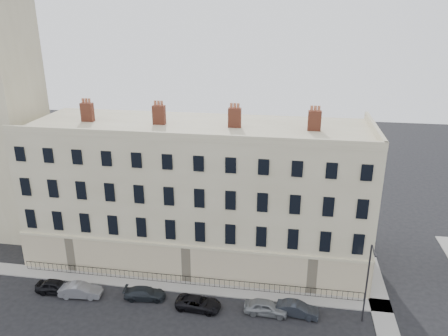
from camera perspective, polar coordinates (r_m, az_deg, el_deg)
The scene contains 12 objects.
ground at distance 41.01m, azimuth 1.71°, elevation -20.05°, with size 160.00×160.00×0.00m, color black.
terrace at distance 48.10m, azimuth -3.38°, elevation -3.16°, with size 36.22×12.22×17.00m.
pavement_terrace at distance 46.82m, azimuth -10.07°, elevation -14.56°, with size 48.00×2.00×0.12m, color gray.
pavement_east_return at distance 48.06m, azimuth 19.14°, elevation -14.47°, with size 2.00×24.00×0.12m, color gray.
railings at distance 45.84m, azimuth -5.06°, elevation -14.39°, with size 35.00×0.04×0.96m.
car_a at distance 47.52m, azimuth -21.06°, elevation -14.26°, with size 1.61×4.00×1.36m, color black.
car_b at distance 46.22m, azimuth -18.23°, elevation -14.95°, with size 1.42×4.08×1.34m, color slate.
car_c at distance 44.51m, azimuth -10.30°, elevation -15.80°, with size 1.63×4.00×1.16m, color black.
car_d at distance 42.67m, azimuth -3.36°, elevation -17.22°, with size 1.96×4.26×1.18m, color black.
car_e at distance 42.17m, azimuth 5.53°, elevation -17.65°, with size 1.63×4.04×1.38m, color slate.
car_f at distance 42.37m, azimuth 9.56°, elevation -17.74°, with size 1.35×3.86×1.27m, color #20242B.
streetlamp at distance 40.86m, azimuth 18.23°, elevation -13.83°, with size 0.27×1.68×7.78m.
Camera 1 is at (3.87, -31.17, 26.37)m, focal length 35.00 mm.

